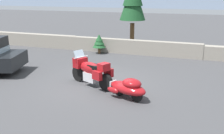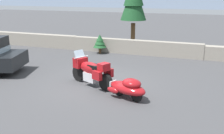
# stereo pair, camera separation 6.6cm
# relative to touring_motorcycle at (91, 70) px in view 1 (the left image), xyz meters

# --- Properties ---
(ground_plane) EXTENTS (80.00, 80.00, 0.00)m
(ground_plane) POSITION_rel_touring_motorcycle_xyz_m (0.05, 0.46, -0.62)
(ground_plane) COLOR #424244
(stone_guard_wall) EXTENTS (24.00, 0.59, 0.87)m
(stone_guard_wall) POSITION_rel_touring_motorcycle_xyz_m (-0.05, 6.20, -0.21)
(stone_guard_wall) COLOR gray
(stone_guard_wall) RESTS_ON ground
(touring_motorcycle) EXTENTS (2.15, 1.31, 1.33)m
(touring_motorcycle) POSITION_rel_touring_motorcycle_xyz_m (0.00, 0.00, 0.00)
(touring_motorcycle) COLOR black
(touring_motorcycle) RESTS_ON ground
(car_shaped_trailer) EXTENTS (2.15, 1.26, 0.76)m
(car_shaped_trailer) POSITION_rel_touring_motorcycle_xyz_m (1.77, -0.82, -0.21)
(car_shaped_trailer) COLOR black
(car_shaped_trailer) RESTS_ON ground
(pine_sapling_near) EXTENTS (0.80, 0.80, 1.17)m
(pine_sapling_near) POSITION_rel_touring_motorcycle_xyz_m (-1.98, 5.60, 0.11)
(pine_sapling_near) COLOR brown
(pine_sapling_near) RESTS_ON ground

